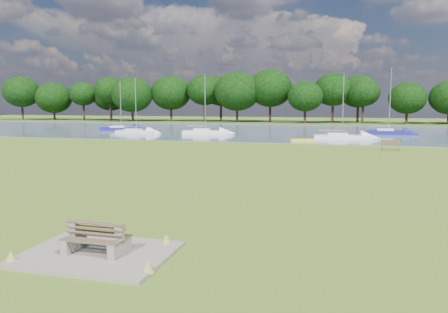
% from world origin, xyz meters
% --- Properties ---
extents(ground, '(220.00, 220.00, 0.00)m').
position_xyz_m(ground, '(0.00, 0.00, 0.00)').
color(ground, olive).
extents(river, '(220.00, 40.00, 0.10)m').
position_xyz_m(river, '(0.00, 42.00, 0.00)').
color(river, slate).
rests_on(river, ground).
extents(far_bank, '(220.00, 20.00, 0.40)m').
position_xyz_m(far_bank, '(0.00, 72.00, 0.00)').
color(far_bank, '#4C6626').
rests_on(far_bank, ground).
extents(concrete_pad, '(4.20, 3.20, 0.10)m').
position_xyz_m(concrete_pad, '(0.00, -14.00, 0.05)').
color(concrete_pad, gray).
rests_on(concrete_pad, ground).
extents(bench_pair, '(1.78, 1.06, 0.96)m').
position_xyz_m(bench_pair, '(-0.00, -14.00, 0.49)').
color(bench_pair, gray).
rests_on(bench_pair, concrete_pad).
extents(riverbank_bench, '(1.68, 0.66, 1.01)m').
position_xyz_m(riverbank_bench, '(11.12, 17.82, 0.51)').
color(riverbank_bench, brown).
rests_on(riverbank_bench, ground).
extents(kayak, '(2.82, 1.53, 0.28)m').
position_xyz_m(kayak, '(2.50, 25.35, 0.19)').
color(kayak, yellow).
rests_on(kayak, river).
extents(tree_line, '(138.04, 9.05, 10.95)m').
position_xyz_m(tree_line, '(-2.26, 68.00, 6.51)').
color(tree_line, black).
rests_on(tree_line, far_bank).
extents(sailboat_0, '(6.45, 2.75, 8.32)m').
position_xyz_m(sailboat_0, '(-11.54, 32.81, 0.54)').
color(sailboat_0, silver).
rests_on(sailboat_0, river).
extents(sailboat_1, '(5.92, 1.76, 9.09)m').
position_xyz_m(sailboat_1, '(12.94, 38.83, 0.57)').
color(sailboat_1, navy).
rests_on(sailboat_1, river).
extents(sailboat_2, '(6.79, 2.55, 7.84)m').
position_xyz_m(sailboat_2, '(6.74, 29.71, 0.47)').
color(sailboat_2, silver).
rests_on(sailboat_2, river).
extents(sailboat_3, '(6.23, 2.42, 7.89)m').
position_xyz_m(sailboat_3, '(-21.38, 31.65, 0.46)').
color(sailboat_3, silver).
rests_on(sailboat_3, river).
extents(sailboat_4, '(6.52, 2.77, 7.59)m').
position_xyz_m(sailboat_4, '(-26.48, 36.73, 0.52)').
color(sailboat_4, navy).
rests_on(sailboat_4, river).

